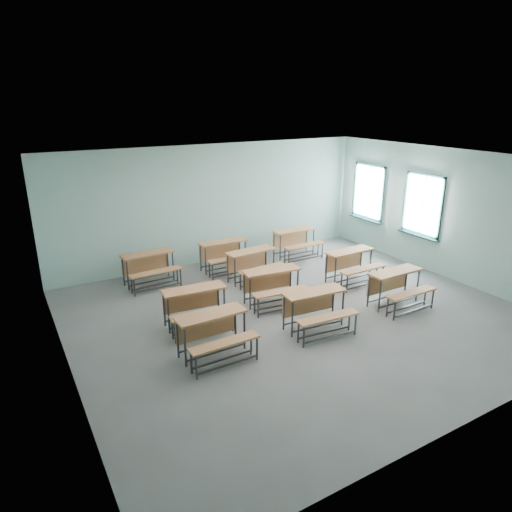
{
  "coord_description": "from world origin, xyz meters",
  "views": [
    {
      "loc": [
        -5.12,
        -7.08,
        4.33
      ],
      "look_at": [
        -0.32,
        1.2,
        1.0
      ],
      "focal_mm": 32.0,
      "sensor_mm": 36.0,
      "label": 1
    }
  ],
  "objects_px": {
    "desk_unit_r0c1": "(317,305)",
    "desk_unit_r0c0": "(214,329)",
    "desk_unit_r2c1": "(254,261)",
    "desk_unit_r3c0": "(150,264)",
    "desk_unit_r3c1": "(225,252)",
    "desk_unit_r1c1": "(273,282)",
    "desk_unit_r3c2": "(296,239)",
    "desk_unit_r1c0": "(196,302)",
    "desk_unit_r0c2": "(398,283)",
    "desk_unit_r1c2": "(352,261)"
  },
  "relations": [
    {
      "from": "desk_unit_r0c1",
      "to": "desk_unit_r1c2",
      "type": "bearing_deg",
      "value": 39.61
    },
    {
      "from": "desk_unit_r2c1",
      "to": "desk_unit_r3c2",
      "type": "xyz_separation_m",
      "value": [
        1.98,
        1.01,
        0.0
      ]
    },
    {
      "from": "desk_unit_r0c2",
      "to": "desk_unit_r0c1",
      "type": "bearing_deg",
      "value": 179.88
    },
    {
      "from": "desk_unit_r0c2",
      "to": "desk_unit_r3c2",
      "type": "distance_m",
      "value": 3.8
    },
    {
      "from": "desk_unit_r0c2",
      "to": "desk_unit_r3c1",
      "type": "xyz_separation_m",
      "value": [
        -2.28,
        3.83,
        0.0
      ]
    },
    {
      "from": "desk_unit_r0c1",
      "to": "desk_unit_r3c1",
      "type": "relative_size",
      "value": 1.04
    },
    {
      "from": "desk_unit_r0c1",
      "to": "desk_unit_r3c2",
      "type": "height_order",
      "value": "same"
    },
    {
      "from": "desk_unit_r0c2",
      "to": "desk_unit_r2c1",
      "type": "height_order",
      "value": "same"
    },
    {
      "from": "desk_unit_r0c1",
      "to": "desk_unit_r2c1",
      "type": "bearing_deg",
      "value": 91.1
    },
    {
      "from": "desk_unit_r0c0",
      "to": "desk_unit_r3c0",
      "type": "relative_size",
      "value": 0.98
    },
    {
      "from": "desk_unit_r1c0",
      "to": "desk_unit_r2c1",
      "type": "height_order",
      "value": "same"
    },
    {
      "from": "desk_unit_r1c1",
      "to": "desk_unit_r3c0",
      "type": "xyz_separation_m",
      "value": [
        -1.98,
        2.46,
        0.0
      ]
    },
    {
      "from": "desk_unit_r3c2",
      "to": "desk_unit_r0c2",
      "type": "bearing_deg",
      "value": -89.69
    },
    {
      "from": "desk_unit_r0c2",
      "to": "desk_unit_r1c2",
      "type": "bearing_deg",
      "value": 86.46
    },
    {
      "from": "desk_unit_r2c1",
      "to": "desk_unit_r0c2",
      "type": "bearing_deg",
      "value": -58.63
    },
    {
      "from": "desk_unit_r3c0",
      "to": "desk_unit_r3c2",
      "type": "bearing_deg",
      "value": -3.93
    },
    {
      "from": "desk_unit_r0c0",
      "to": "desk_unit_r1c1",
      "type": "height_order",
      "value": "same"
    },
    {
      "from": "desk_unit_r0c1",
      "to": "desk_unit_r1c0",
      "type": "xyz_separation_m",
      "value": [
        -1.97,
        1.31,
        0.0
      ]
    },
    {
      "from": "desk_unit_r3c0",
      "to": "desk_unit_r3c1",
      "type": "relative_size",
      "value": 1.02
    },
    {
      "from": "desk_unit_r1c0",
      "to": "desk_unit_r1c2",
      "type": "height_order",
      "value": "same"
    },
    {
      "from": "desk_unit_r2c1",
      "to": "desk_unit_r0c1",
      "type": "bearing_deg",
      "value": -98.14
    },
    {
      "from": "desk_unit_r0c2",
      "to": "desk_unit_r2c1",
      "type": "distance_m",
      "value": 3.44
    },
    {
      "from": "desk_unit_r1c0",
      "to": "desk_unit_r1c1",
      "type": "relative_size",
      "value": 0.98
    },
    {
      "from": "desk_unit_r3c0",
      "to": "desk_unit_r3c1",
      "type": "height_order",
      "value": "same"
    },
    {
      "from": "desk_unit_r0c2",
      "to": "desk_unit_r1c2",
      "type": "relative_size",
      "value": 0.99
    },
    {
      "from": "desk_unit_r2c1",
      "to": "desk_unit_r3c0",
      "type": "distance_m",
      "value": 2.52
    },
    {
      "from": "desk_unit_r0c2",
      "to": "desk_unit_r1c1",
      "type": "relative_size",
      "value": 0.94
    },
    {
      "from": "desk_unit_r1c1",
      "to": "desk_unit_r1c2",
      "type": "xyz_separation_m",
      "value": [
        2.39,
        0.15,
        0.0
      ]
    },
    {
      "from": "desk_unit_r0c2",
      "to": "desk_unit_r3c2",
      "type": "xyz_separation_m",
      "value": [
        -0.03,
        3.8,
        0.0
      ]
    },
    {
      "from": "desk_unit_r2c1",
      "to": "desk_unit_r3c2",
      "type": "bearing_deg",
      "value": 22.75
    },
    {
      "from": "desk_unit_r0c1",
      "to": "desk_unit_r0c0",
      "type": "bearing_deg",
      "value": -178.31
    },
    {
      "from": "desk_unit_r0c1",
      "to": "desk_unit_r2c1",
      "type": "distance_m",
      "value": 2.81
    },
    {
      "from": "desk_unit_r0c2",
      "to": "desk_unit_r1c0",
      "type": "distance_m",
      "value": 4.36
    },
    {
      "from": "desk_unit_r1c0",
      "to": "desk_unit_r1c2",
      "type": "distance_m",
      "value": 4.26
    },
    {
      "from": "desk_unit_r0c1",
      "to": "desk_unit_r3c1",
      "type": "distance_m",
      "value": 3.83
    },
    {
      "from": "desk_unit_r3c0",
      "to": "desk_unit_r3c1",
      "type": "bearing_deg",
      "value": -4.47
    },
    {
      "from": "desk_unit_r1c1",
      "to": "desk_unit_r3c2",
      "type": "relative_size",
      "value": 1.07
    },
    {
      "from": "desk_unit_r1c1",
      "to": "desk_unit_r1c0",
      "type": "bearing_deg",
      "value": -169.81
    },
    {
      "from": "desk_unit_r0c0",
      "to": "desk_unit_r2c1",
      "type": "distance_m",
      "value": 3.55
    },
    {
      "from": "desk_unit_r0c0",
      "to": "desk_unit_r1c0",
      "type": "height_order",
      "value": "same"
    },
    {
      "from": "desk_unit_r3c2",
      "to": "desk_unit_r1c0",
      "type": "bearing_deg",
      "value": -149.0
    },
    {
      "from": "desk_unit_r1c1",
      "to": "desk_unit_r0c1",
      "type": "bearing_deg",
      "value": -79.27
    },
    {
      "from": "desk_unit_r3c1",
      "to": "desk_unit_r3c0",
      "type": "bearing_deg",
      "value": 179.39
    },
    {
      "from": "desk_unit_r0c1",
      "to": "desk_unit_r3c2",
      "type": "bearing_deg",
      "value": 65.33
    },
    {
      "from": "desk_unit_r1c2",
      "to": "desk_unit_r3c0",
      "type": "height_order",
      "value": "same"
    },
    {
      "from": "desk_unit_r1c1",
      "to": "desk_unit_r2c1",
      "type": "xyz_separation_m",
      "value": [
        0.29,
        1.37,
        0.0
      ]
    },
    {
      "from": "desk_unit_r1c2",
      "to": "desk_unit_r2c1",
      "type": "relative_size",
      "value": 0.97
    },
    {
      "from": "desk_unit_r1c0",
      "to": "desk_unit_r3c0",
      "type": "distance_m",
      "value": 2.58
    },
    {
      "from": "desk_unit_r1c0",
      "to": "desk_unit_r3c0",
      "type": "relative_size",
      "value": 1.02
    },
    {
      "from": "desk_unit_r3c0",
      "to": "desk_unit_r2c1",
      "type": "bearing_deg",
      "value": -28.41
    }
  ]
}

